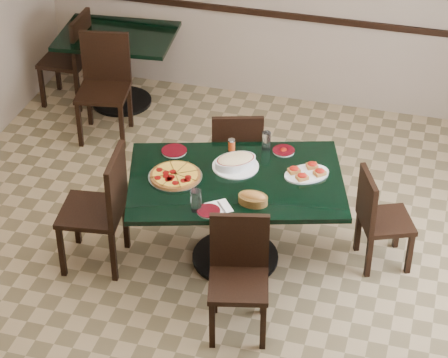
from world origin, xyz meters
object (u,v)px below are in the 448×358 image
(chair_far, at_px, (237,152))
(chair_near, at_px, (239,269))
(back_chair_near, at_px, (105,80))
(pepperoni_pizza, at_px, (175,175))
(main_table, at_px, (236,199))
(back_chair_left, at_px, (73,54))
(lasagna_casserole, at_px, (236,162))
(back_table, at_px, (118,55))
(bread_basket, at_px, (253,198))
(chair_right, at_px, (378,215))
(chair_left, at_px, (103,204))
(bruschetta_platter, at_px, (307,172))

(chair_far, height_order, chair_near, chair_far)
(chair_far, height_order, back_chair_near, back_chair_near)
(chair_far, height_order, pepperoni_pizza, chair_far)
(main_table, xyz_separation_m, back_chair_near, (-1.65, 1.51, -0.02))
(back_chair_left, height_order, lasagna_casserole, back_chair_left)
(back_table, distance_m, chair_far, 2.02)
(chair_far, distance_m, bread_basket, 1.11)
(back_table, height_order, chair_near, chair_near)
(back_chair_left, bearing_deg, chair_near, 41.17)
(main_table, xyz_separation_m, chair_right, (1.03, 0.25, -0.13))
(chair_near, distance_m, back_chair_left, 3.54)
(chair_left, bearing_deg, bruschetta_platter, 101.39)
(chair_near, relative_size, chair_right, 1.08)
(chair_right, height_order, chair_left, chair_left)
(lasagna_casserole, bearing_deg, chair_right, -32.11)
(back_chair_left, height_order, pepperoni_pizza, back_chair_left)
(chair_far, bearing_deg, lasagna_casserole, 86.46)
(back_table, bearing_deg, bread_basket, -55.62)
(chair_far, xyz_separation_m, back_chair_near, (-1.47, 0.77, 0.06))
(main_table, bearing_deg, chair_far, 87.48)
(main_table, relative_size, chair_far, 2.03)
(chair_left, xyz_separation_m, back_chair_near, (-0.72, 1.81, -0.00))
(main_table, distance_m, chair_left, 0.98)
(chair_far, relative_size, bread_basket, 4.04)
(main_table, height_order, lasagna_casserole, lasagna_casserole)
(back_chair_left, distance_m, pepperoni_pizza, 2.71)
(back_chair_near, distance_m, back_chair_left, 0.69)
(back_chair_left, height_order, bruschetta_platter, back_chair_left)
(back_table, xyz_separation_m, chair_far, (1.54, -1.31, -0.04))
(chair_near, relative_size, lasagna_casserole, 2.33)
(chair_left, relative_size, lasagna_casserole, 2.63)
(chair_left, bearing_deg, back_chair_left, -158.74)
(chair_far, bearing_deg, bread_basket, 93.54)
(lasagna_casserole, bearing_deg, back_chair_left, 102.09)
(chair_near, distance_m, chair_left, 1.19)
(back_chair_near, bearing_deg, lasagna_casserole, -50.03)
(back_chair_left, distance_m, bread_basket, 3.25)
(back_chair_left, bearing_deg, chair_right, 60.92)
(back_table, relative_size, chair_left, 1.19)
(chair_far, distance_m, pepperoni_pizza, 0.92)
(bruschetta_platter, bearing_deg, back_chair_left, 108.97)
(bruschetta_platter, bearing_deg, back_table, 102.59)
(back_chair_near, xyz_separation_m, lasagna_casserole, (1.61, -1.36, 0.25))
(main_table, distance_m, back_chair_left, 2.93)
(chair_near, xyz_separation_m, pepperoni_pizza, (-0.63, 0.56, 0.29))
(chair_left, xyz_separation_m, lasagna_casserole, (0.89, 0.45, 0.25))
(chair_right, bearing_deg, pepperoni_pizza, 80.47)
(pepperoni_pizza, xyz_separation_m, lasagna_casserole, (0.39, 0.25, 0.03))
(back_chair_left, distance_m, lasagna_casserole, 2.81)
(chair_near, relative_size, bread_basket, 3.99)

